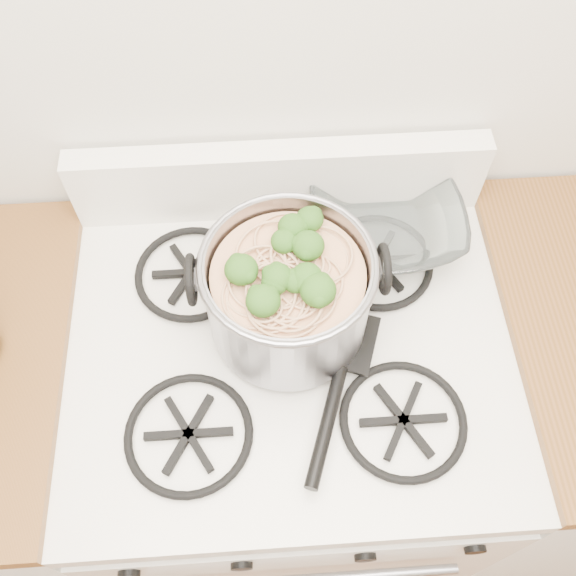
# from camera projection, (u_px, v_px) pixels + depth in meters

# --- Properties ---
(gas_range) EXTENTS (0.76, 0.66, 0.92)m
(gas_range) POSITION_uv_depth(u_px,v_px,m) (290.00, 433.00, 1.49)
(gas_range) COLOR white
(gas_range) RESTS_ON ground
(counter_left) EXTENTS (0.25, 0.65, 0.92)m
(counter_left) POSITION_uv_depth(u_px,v_px,m) (69.00, 443.00, 1.46)
(counter_left) COLOR silver
(counter_left) RESTS_ON ground
(stock_pot) EXTENTS (0.31, 0.28, 0.19)m
(stock_pot) POSITION_uv_depth(u_px,v_px,m) (288.00, 293.00, 1.02)
(stock_pot) COLOR gray
(stock_pot) RESTS_ON gas_range
(spatula) EXTENTS (0.38, 0.39, 0.02)m
(spatula) POSITION_uv_depth(u_px,v_px,m) (349.00, 339.00, 1.07)
(spatula) COLOR black
(spatula) RESTS_ON gas_range
(glass_bowl) EXTENTS (0.12, 0.12, 0.03)m
(glass_bowl) POSITION_uv_depth(u_px,v_px,m) (385.00, 226.00, 1.18)
(glass_bowl) COLOR white
(glass_bowl) RESTS_ON gas_range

